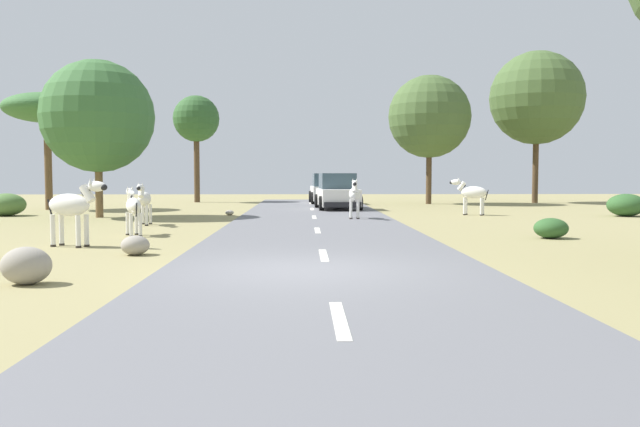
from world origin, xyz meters
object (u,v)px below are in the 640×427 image
Objects in this scene: zebra_1 at (72,206)px; tree_6 at (429,117)px; zebra_4 at (144,200)px; tree_2 at (537,98)px; bush_3 at (6,205)px; rock_1 at (135,245)px; car_1 at (337,193)px; zebra_3 at (133,206)px; car_0 at (327,189)px; tree_4 at (47,109)px; rock_2 at (230,213)px; zebra_0 at (354,195)px; rock_0 at (26,266)px; bush_1 at (551,228)px; tree_3 at (98,116)px; bush_2 at (626,205)px; zebra_2 at (472,193)px; tree_0 at (196,120)px.

tree_6 is (12.88, 22.23, 4.10)m from zebra_1.
tree_2 is at bearing -141.44° from zebra_4.
rock_1 is (8.79, -13.39, -0.26)m from bush_3.
tree_6 is at bearing -135.47° from car_1.
zebra_3 is 20.60m from car_0.
rock_2 is at bearing -26.01° from tree_4.
zebra_0 is 0.18× the size of tree_2.
zebra_1 is at bearing 62.50° from car_1.
rock_1 is at bearing -103.75° from car_0.
tree_4 reaches higher than rock_2.
tree_6 is 30.37m from rock_0.
bush_1 is (11.56, -1.08, -0.56)m from zebra_3.
zebra_1 is (-7.48, -9.04, 0.02)m from zebra_0.
rock_2 is at bearing -146.45° from tree_2.
zebra_3 is 0.22× the size of tree_3.
bush_3 reaches higher than bush_1.
bush_2 is at bearing 53.83° from bush_1.
car_1 is (7.11, 9.37, -0.03)m from zebra_4.
car_1 is 0.70× the size of tree_3.
zebra_1 is 2.12× the size of rock_0.
tree_3 reaches higher than tree_4.
tree_4 reaches higher than bush_3.
zebra_4 is 12.87m from tree_4.
car_0 is 15.55m from tree_3.
zebra_1 is 26.02m from tree_6.
zebra_2 is at bearing 51.18° from rock_1.
rock_0 is 1.29× the size of rock_1.
bush_3 is at bearing 177.91° from bush_2.
tree_4 is at bearing 142.40° from bush_1.
bush_3 is (-26.49, -11.66, -5.85)m from tree_2.
tree_3 reaches higher than car_1.
zebra_1 is at bearing 139.31° from rock_1.
zebra_4 reaches higher than zebra_3.
rock_2 is (1.68, 9.17, -0.73)m from zebra_3.
zebra_0 is 11.73m from zebra_1.
tree_4 reaches higher than car_0.
tree_4 is (-14.47, 7.53, 3.95)m from zebra_0.
tree_0 is 24.86m from bush_2.
zebra_2 is 6.91m from car_1.
bush_2 is at bearing 141.01° from zebra_1.
tree_2 reaches higher than zebra_1.
car_0 is 7.31m from tree_6.
zebra_3 reaches higher than rock_2.
zebra_3 is 11.62m from bush_1.
car_0 is 28.41m from rock_0.
tree_4 is 6.55m from bush_3.
zebra_2 reaches higher than zebra_0.
zebra_4 reaches higher than bush_1.
car_1 is 0.59× the size of tree_6.
tree_3 is at bearing -144.60° from zebra_1.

